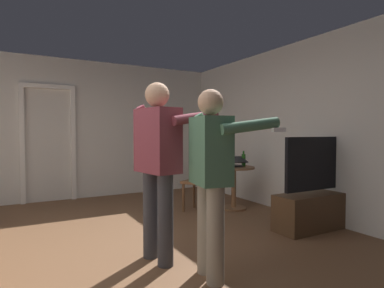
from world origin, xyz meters
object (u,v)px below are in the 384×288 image
object	(u,v)px
tv_flatscreen	(318,203)
side_table	(234,180)
bottle_on_table	(244,160)
person_blue_shirt	(212,170)
wooden_chair	(202,177)
person_striped_shirt	(158,157)
laptop	(234,164)

from	to	relation	value
tv_flatscreen	side_table	xyz separation A→B (m)	(-0.33, 1.40, 0.14)
side_table	bottle_on_table	xyz separation A→B (m)	(0.14, -0.08, 0.33)
bottle_on_table	person_blue_shirt	xyz separation A→B (m)	(-1.80, -1.85, 0.13)
side_table	person_blue_shirt	size ratio (longest dim) A/B	0.43
side_table	wooden_chair	bearing A→B (deg)	169.23
side_table	person_striped_shirt	xyz separation A→B (m)	(-1.92, -1.37, 0.55)
laptop	wooden_chair	distance (m)	0.57
tv_flatscreen	person_blue_shirt	world-z (taller)	person_blue_shirt
laptop	person_striped_shirt	size ratio (longest dim) A/B	0.19
bottle_on_table	person_striped_shirt	size ratio (longest dim) A/B	0.15
wooden_chair	person_blue_shirt	world-z (taller)	person_blue_shirt
laptop	bottle_on_table	bearing A→B (deg)	-12.34
tv_flatscreen	laptop	distance (m)	1.46
wooden_chair	laptop	bearing A→B (deg)	-15.88
tv_flatscreen	person_striped_shirt	size ratio (longest dim) A/B	0.72
tv_flatscreen	bottle_on_table	world-z (taller)	tv_flatscreen
side_table	person_striped_shirt	bearing A→B (deg)	-144.47
side_table	person_striped_shirt	world-z (taller)	person_striped_shirt
side_table	wooden_chair	world-z (taller)	wooden_chair
side_table	person_blue_shirt	xyz separation A→B (m)	(-1.66, -1.93, 0.46)
wooden_chair	person_striped_shirt	world-z (taller)	person_striped_shirt
tv_flatscreen	bottle_on_table	xyz separation A→B (m)	(-0.19, 1.32, 0.47)
tv_flatscreen	laptop	size ratio (longest dim) A/B	3.78
person_striped_shirt	person_blue_shirt	bearing A→B (deg)	-65.16
tv_flatscreen	person_striped_shirt	xyz separation A→B (m)	(-2.26, 0.02, 0.69)
wooden_chair	side_table	bearing A→B (deg)	-10.77
bottle_on_table	wooden_chair	xyz separation A→B (m)	(-0.68, 0.18, -0.26)
person_blue_shirt	person_striped_shirt	xyz separation A→B (m)	(-0.26, 0.56, 0.09)
bottle_on_table	person_striped_shirt	xyz separation A→B (m)	(-2.06, -1.29, 0.22)
laptop	wooden_chair	bearing A→B (deg)	164.12
tv_flatscreen	person_blue_shirt	distance (m)	2.15
person_blue_shirt	laptop	bearing A→B (deg)	49.09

